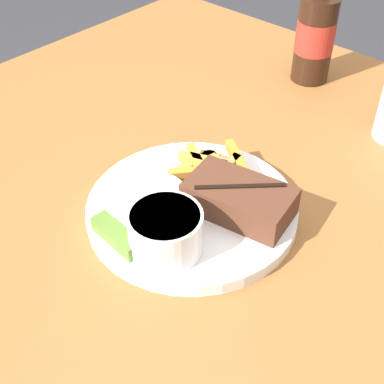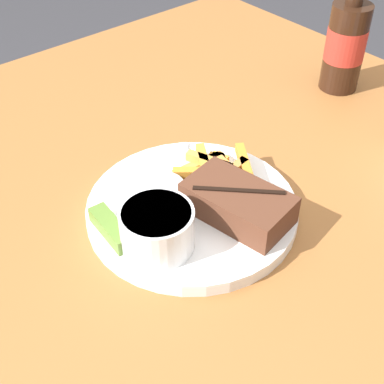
{
  "view_description": "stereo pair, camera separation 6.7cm",
  "coord_description": "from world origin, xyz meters",
  "px_view_note": "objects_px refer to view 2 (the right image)",
  "views": [
    {
      "loc": [
        0.34,
        -0.38,
        1.23
      ],
      "look_at": [
        0.0,
        0.0,
        0.79
      ],
      "focal_mm": 50.0,
      "sensor_mm": 36.0,
      "label": 1
    },
    {
      "loc": [
        0.39,
        -0.33,
        1.23
      ],
      "look_at": [
        0.0,
        0.0,
        0.79
      ],
      "focal_mm": 50.0,
      "sensor_mm": 36.0,
      "label": 2
    }
  ],
  "objects_px": {
    "dipping_sauce_cup": "(163,191)",
    "pickle_spear": "(111,228)",
    "dinner_plate": "(192,209)",
    "knife_utensil": "(215,195)",
    "steak_portion": "(238,203)",
    "beer_bottle": "(346,42)",
    "fork_utensil": "(187,169)",
    "coleslaw_cup": "(157,227)"
  },
  "relations": [
    {
      "from": "dipping_sauce_cup",
      "to": "beer_bottle",
      "type": "height_order",
      "value": "beer_bottle"
    },
    {
      "from": "coleslaw_cup",
      "to": "beer_bottle",
      "type": "relative_size",
      "value": 0.36
    },
    {
      "from": "coleslaw_cup",
      "to": "knife_utensil",
      "type": "height_order",
      "value": "coleslaw_cup"
    },
    {
      "from": "knife_utensil",
      "to": "fork_utensil",
      "type": "bearing_deg",
      "value": 131.22
    },
    {
      "from": "dipping_sauce_cup",
      "to": "pickle_spear",
      "type": "height_order",
      "value": "dipping_sauce_cup"
    },
    {
      "from": "coleslaw_cup",
      "to": "pickle_spear",
      "type": "height_order",
      "value": "coleslaw_cup"
    },
    {
      "from": "beer_bottle",
      "to": "dipping_sauce_cup",
      "type": "bearing_deg",
      "value": -83.06
    },
    {
      "from": "dinner_plate",
      "to": "dipping_sauce_cup",
      "type": "xyz_separation_m",
      "value": [
        -0.03,
        -0.02,
        0.02
      ]
    },
    {
      "from": "dinner_plate",
      "to": "beer_bottle",
      "type": "height_order",
      "value": "beer_bottle"
    },
    {
      "from": "pickle_spear",
      "to": "knife_utensil",
      "type": "bearing_deg",
      "value": 77.86
    },
    {
      "from": "steak_portion",
      "to": "coleslaw_cup",
      "type": "distance_m",
      "value": 0.11
    },
    {
      "from": "coleslaw_cup",
      "to": "knife_utensil",
      "type": "distance_m",
      "value": 0.11
    },
    {
      "from": "steak_portion",
      "to": "dipping_sauce_cup",
      "type": "relative_size",
      "value": 2.5
    },
    {
      "from": "fork_utensil",
      "to": "dipping_sauce_cup",
      "type": "bearing_deg",
      "value": -32.54
    },
    {
      "from": "dinner_plate",
      "to": "beer_bottle",
      "type": "relative_size",
      "value": 1.14
    },
    {
      "from": "dinner_plate",
      "to": "steak_portion",
      "type": "height_order",
      "value": "steak_portion"
    },
    {
      "from": "steak_portion",
      "to": "dipping_sauce_cup",
      "type": "bearing_deg",
      "value": -148.29
    },
    {
      "from": "steak_portion",
      "to": "dipping_sauce_cup",
      "type": "height_order",
      "value": "steak_portion"
    },
    {
      "from": "steak_portion",
      "to": "beer_bottle",
      "type": "bearing_deg",
      "value": 109.76
    },
    {
      "from": "fork_utensil",
      "to": "pickle_spear",
      "type": "bearing_deg",
      "value": -41.41
    },
    {
      "from": "dinner_plate",
      "to": "pickle_spear",
      "type": "height_order",
      "value": "pickle_spear"
    },
    {
      "from": "dinner_plate",
      "to": "coleslaw_cup",
      "type": "xyz_separation_m",
      "value": [
        0.03,
        -0.08,
        0.04
      ]
    },
    {
      "from": "dipping_sauce_cup",
      "to": "beer_bottle",
      "type": "xyz_separation_m",
      "value": [
        -0.05,
        0.43,
        0.05
      ]
    },
    {
      "from": "steak_portion",
      "to": "fork_utensil",
      "type": "xyz_separation_m",
      "value": [
        -0.11,
        0.01,
        -0.02
      ]
    },
    {
      "from": "steak_portion",
      "to": "coleslaw_cup",
      "type": "xyz_separation_m",
      "value": [
        -0.02,
        -0.11,
        0.01
      ]
    },
    {
      "from": "dipping_sauce_cup",
      "to": "pickle_spear",
      "type": "relative_size",
      "value": 0.75
    },
    {
      "from": "dinner_plate",
      "to": "beer_bottle",
      "type": "distance_m",
      "value": 0.43
    },
    {
      "from": "knife_utensil",
      "to": "beer_bottle",
      "type": "xyz_separation_m",
      "value": [
        -0.09,
        0.38,
        0.06
      ]
    },
    {
      "from": "fork_utensil",
      "to": "coleslaw_cup",
      "type": "bearing_deg",
      "value": -18.79
    },
    {
      "from": "pickle_spear",
      "to": "steak_portion",
      "type": "bearing_deg",
      "value": 62.14
    },
    {
      "from": "pickle_spear",
      "to": "fork_utensil",
      "type": "xyz_separation_m",
      "value": [
        -0.04,
        0.15,
        -0.01
      ]
    },
    {
      "from": "coleslaw_cup",
      "to": "pickle_spear",
      "type": "distance_m",
      "value": 0.06
    },
    {
      "from": "pickle_spear",
      "to": "beer_bottle",
      "type": "distance_m",
      "value": 0.53
    },
    {
      "from": "steak_portion",
      "to": "pickle_spear",
      "type": "height_order",
      "value": "steak_portion"
    },
    {
      "from": "dinner_plate",
      "to": "knife_utensil",
      "type": "bearing_deg",
      "value": 73.8
    },
    {
      "from": "dipping_sauce_cup",
      "to": "fork_utensil",
      "type": "height_order",
      "value": "dipping_sauce_cup"
    },
    {
      "from": "dinner_plate",
      "to": "pickle_spear",
      "type": "distance_m",
      "value": 0.11
    },
    {
      "from": "pickle_spear",
      "to": "fork_utensil",
      "type": "distance_m",
      "value": 0.15
    },
    {
      "from": "dipping_sauce_cup",
      "to": "pickle_spear",
      "type": "xyz_separation_m",
      "value": [
        0.01,
        -0.09,
        -0.0
      ]
    },
    {
      "from": "pickle_spear",
      "to": "beer_bottle",
      "type": "height_order",
      "value": "beer_bottle"
    },
    {
      "from": "dinner_plate",
      "to": "coleslaw_cup",
      "type": "relative_size",
      "value": 3.13
    },
    {
      "from": "pickle_spear",
      "to": "beer_bottle",
      "type": "relative_size",
      "value": 0.32
    }
  ]
}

